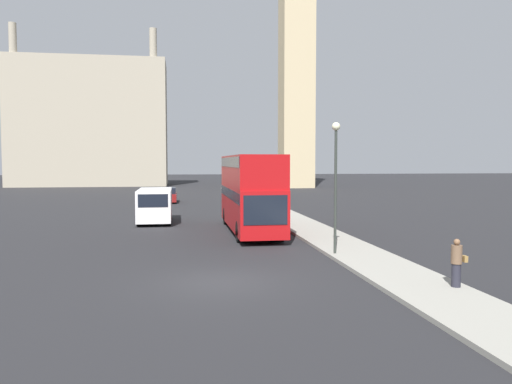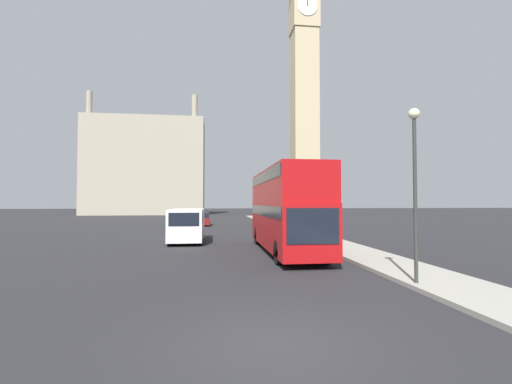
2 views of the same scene
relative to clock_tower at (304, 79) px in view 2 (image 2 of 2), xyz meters
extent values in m
plane|color=black|center=(-17.37, -61.89, -28.47)|extent=(300.00, 300.00, 0.00)
cube|color=tan|center=(0.00, 0.00, -9.31)|extent=(5.03, 5.03, 38.32)
cube|color=tan|center=(0.00, 0.00, 13.88)|extent=(5.43, 5.43, 8.07)
cylinder|color=silver|center=(0.00, -2.77, 13.88)|extent=(4.12, 0.12, 4.12)
cube|color=black|center=(0.00, -2.85, 14.60)|extent=(0.16, 0.06, 1.65)
cube|color=#9E937F|center=(-33.84, 11.29, -17.69)|extent=(25.90, 10.09, 21.58)
cylinder|color=#9E937F|center=(-44.85, 7.00, -4.52)|extent=(1.21, 1.21, 4.75)
cylinder|color=#9E937F|center=(-22.83, 7.00, -4.52)|extent=(1.21, 1.21, 4.75)
cube|color=#A80F11|center=(-14.62, -49.86, -26.97)|extent=(2.46, 10.68, 2.42)
cube|color=#A80F11|center=(-14.62, -49.86, -24.87)|extent=(2.46, 10.47, 1.78)
cube|color=black|center=(-14.62, -49.86, -26.18)|extent=(2.50, 10.25, 0.55)
cube|color=black|center=(-14.62, -49.86, -24.35)|extent=(2.50, 10.04, 0.55)
cube|color=black|center=(-14.62, -55.22, -26.68)|extent=(2.17, 0.03, 1.45)
cylinder|color=black|center=(-15.50, -53.60, -27.93)|extent=(0.69, 1.09, 1.09)
cylinder|color=black|center=(-13.73, -53.60, -27.93)|extent=(0.69, 1.09, 1.09)
cylinder|color=black|center=(-15.50, -46.12, -27.93)|extent=(0.69, 1.09, 1.09)
cylinder|color=black|center=(-13.73, -46.12, -27.93)|extent=(0.69, 1.09, 1.09)
cube|color=white|center=(-20.38, -44.45, -27.23)|extent=(2.19, 5.28, 2.06)
cube|color=black|center=(-20.38, -47.11, -26.77)|extent=(1.86, 0.02, 0.82)
cube|color=black|center=(-20.38, -46.17, -26.77)|extent=(2.22, 0.95, 0.66)
cylinder|color=black|center=(-21.20, -46.25, -28.08)|extent=(0.55, 0.79, 0.79)
cylinder|color=black|center=(-19.56, -46.25, -28.08)|extent=(0.55, 0.79, 0.79)
cylinder|color=black|center=(-21.20, -42.66, -28.08)|extent=(0.55, 0.79, 0.79)
cylinder|color=black|center=(-19.56, -42.66, -28.08)|extent=(0.55, 0.79, 0.79)
cylinder|color=#2D332D|center=(-12.05, -58.12, -25.66)|extent=(0.12, 0.12, 5.32)
sphere|color=beige|center=(-12.05, -58.12, -22.82)|extent=(0.36, 0.36, 0.36)
cube|color=maroon|center=(-19.89, -27.23, -27.94)|extent=(1.71, 4.60, 0.74)
cube|color=black|center=(-19.89, -27.12, -27.27)|extent=(1.53, 2.21, 0.60)
cylinder|color=black|center=(-20.55, -28.70, -28.15)|extent=(0.38, 0.64, 0.64)
cylinder|color=black|center=(-19.22, -28.70, -28.15)|extent=(0.38, 0.64, 0.64)
cylinder|color=black|center=(-20.55, -25.76, -28.15)|extent=(0.38, 0.64, 0.64)
cylinder|color=black|center=(-19.22, -25.76, -28.15)|extent=(0.38, 0.64, 0.64)
camera|label=1|loc=(-18.74, -78.88, -24.35)|focal=35.00mm
camera|label=2|loc=(-18.55, -68.51, -25.73)|focal=24.00mm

